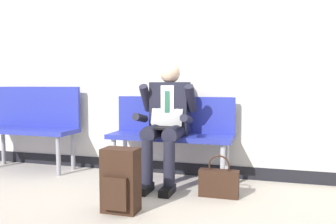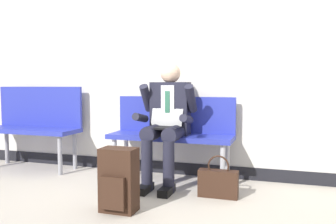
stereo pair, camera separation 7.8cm
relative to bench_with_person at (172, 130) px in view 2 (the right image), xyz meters
The scene contains 7 objects.
ground_plane 0.69m from the bench_with_person, 79.62° to the right, with size 18.00×18.00×0.00m, color #B2A899.
station_wall 0.92m from the bench_with_person, 74.48° to the left, with size 5.88×0.14×2.84m.
bench_with_person is the anchor object (origin of this frame).
bench_empty 1.77m from the bench_with_person, behind, with size 1.18×0.42×0.99m.
person_seated 0.24m from the bench_with_person, 90.00° to the right, with size 0.57×0.70×1.25m.
backpack 1.11m from the bench_with_person, 96.43° to the right, with size 0.29×0.22×0.52m.
handbag 0.84m from the bench_with_person, 38.65° to the right, with size 0.36×0.11×0.39m.
Camera 2 is at (1.04, -3.17, 1.02)m, focal length 37.80 mm.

